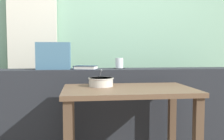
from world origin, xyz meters
name	(u,v)px	position (x,y,z in m)	size (l,w,h in m)	color
outdoor_backdrop	(104,17)	(0.00, 1.23, 1.40)	(4.80, 0.08, 2.80)	#84B293
curtain_left_panel	(32,28)	(-0.85, 1.13, 1.25)	(0.56, 0.06, 2.50)	beige
dark_console_ledge	(111,108)	(0.00, 0.55, 0.40)	(2.80, 0.31, 0.80)	#23262B
breakfast_table	(128,103)	(0.07, -0.03, 0.57)	(1.01, 0.61, 0.69)	brown
coaster_square	(119,68)	(0.09, 0.58, 0.80)	(0.10, 0.10, 0.01)	black
juice_glass	(119,63)	(0.09, 0.58, 0.85)	(0.08, 0.08, 0.10)	white
closed_book	(86,67)	(-0.25, 0.52, 0.82)	(0.25, 0.21, 0.03)	#1E2D47
throw_pillow	(54,56)	(-0.56, 0.55, 0.93)	(0.32, 0.14, 0.26)	#426B84
soup_bowl	(101,82)	(-0.14, 0.10, 0.72)	(0.21, 0.21, 0.14)	beige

